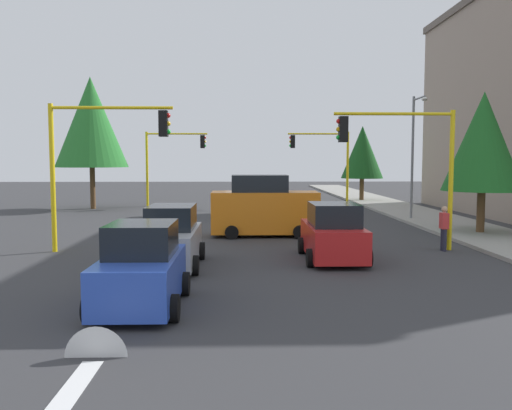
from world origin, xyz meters
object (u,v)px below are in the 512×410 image
traffic_signal_near_right (101,147)px  car_red (333,234)px  traffic_signal_far_right (171,154)px  delivery_van_orange (264,208)px  traffic_signal_far_left (324,154)px  tree_opposite_side (91,122)px  car_silver (171,239)px  street_lamp_curbside (415,144)px  traffic_signal_near_left (403,151)px  tree_roadside_far (362,152)px  tree_roadside_near (483,142)px  pedestrian_crossing (444,227)px  car_blue (141,270)px

traffic_signal_near_right → car_red: (1.96, 8.35, -3.02)m
traffic_signal_far_right → delivery_van_orange: size_ratio=1.15×
traffic_signal_far_left → traffic_signal_far_right: size_ratio=1.00×
tree_opposite_side → car_silver: 23.12m
street_lamp_curbside → car_silver: street_lamp_curbside is taller
traffic_signal_near_left → tree_roadside_far: bearing=170.9°
traffic_signal_near_left → tree_roadside_near: (-4.00, 4.86, 0.49)m
pedestrian_crossing → street_lamp_curbside: bearing=168.5°
tree_roadside_near → pedestrian_crossing: (4.22, -3.30, -3.36)m
street_lamp_curbside → car_red: (11.57, -6.52, -3.45)m
street_lamp_curbside → delivery_van_orange: 10.75m
car_blue → tree_roadside_near: bearing=131.6°
traffic_signal_near_right → delivery_van_orange: size_ratio=1.15×
traffic_signal_far_left → car_blue: size_ratio=1.52×
car_red → tree_roadside_far: bearing=165.3°
traffic_signal_far_left → tree_roadside_far: bearing=136.3°
tree_roadside_far → car_blue: (31.79, -12.30, -3.19)m
traffic_signal_near_left → car_red: traffic_signal_near_left is taller
car_silver → car_red: 5.51m
traffic_signal_far_left → tree_roadside_far: (-4.00, 3.82, 0.15)m
street_lamp_curbside → tree_roadside_near: street_lamp_curbside is taller
traffic_signal_near_left → car_blue: (7.79, -8.44, -2.89)m
traffic_signal_near_left → tree_roadside_near: bearing=129.5°
traffic_signal_near_right → traffic_signal_far_left: bearing=150.4°
traffic_signal_near_right → traffic_signal_far_right: size_ratio=1.00×
traffic_signal_far_right → car_silver: (22.96, 2.94, -3.03)m
traffic_signal_near_left → car_red: bearing=-56.5°
car_blue → car_silver: (-4.83, 0.06, 0.00)m
tree_opposite_side → car_red: 24.75m
traffic_signal_far_right → tree_roadside_near: bearing=45.3°
traffic_signal_near_left → tree_opposite_side: bearing=-137.2°
delivery_van_orange → traffic_signal_near_right: bearing=-57.3°
tree_roadside_near → traffic_signal_far_right: bearing=-134.7°
delivery_van_orange → car_blue: size_ratio=1.32×
tree_opposite_side → delivery_van_orange: size_ratio=1.93×
traffic_signal_near_right → car_silver: bearing=44.8°
traffic_signal_far_right → tree_roadside_far: 15.69m
tree_roadside_near → delivery_van_orange: bearing=-90.0°
traffic_signal_far_left → traffic_signal_far_right: 11.35m
tree_roadside_near → car_silver: size_ratio=1.56×
street_lamp_curbside → delivery_van_orange: size_ratio=1.46×
traffic_signal_near_right → delivery_van_orange: bearing=122.7°
tree_roadside_far → car_silver: size_ratio=1.50×
traffic_signal_near_right → tree_opposite_side: 18.90m
traffic_signal_far_left → pedestrian_crossing: 20.50m
traffic_signal_far_left → car_blue: 29.21m
car_blue → car_silver: bearing=179.3°
tree_roadside_far → car_silver: (26.96, -12.24, -3.19)m
car_silver → tree_roadside_near: bearing=117.7°
traffic_signal_near_left → traffic_signal_near_right: bearing=-90.0°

